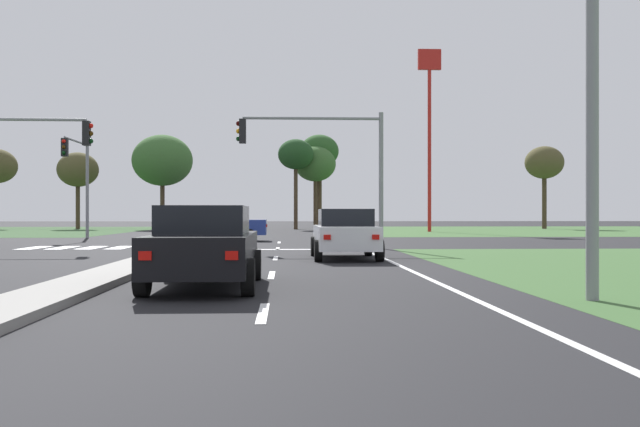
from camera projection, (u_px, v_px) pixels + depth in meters
The scene contains 34 objects.
ground_plane at pixel (207, 242), 33.75m from camera, with size 200.00×200.00×0.00m, color black.
grass_verge_far_right at pixel (539, 230), 59.49m from camera, with size 35.00×35.00×0.01m, color #385B2D.
median_island_near at pixel (106, 276), 14.78m from camera, with size 1.20×22.00×0.14m, color gray.
median_island_far at pixel (240, 230), 58.72m from camera, with size 1.20×36.00×0.14m, color gray.
lane_dash_near at pixel (263, 313), 9.65m from camera, with size 0.14×2.00×0.01m, color silver.
lane_dash_second at pixel (272, 275), 15.64m from camera, with size 0.14×2.00×0.01m, color silver.
lane_dash_third at pixel (276, 258), 21.63m from camera, with size 0.14×2.00×0.01m, color silver.
lane_dash_fourth at pixel (278, 249), 27.63m from camera, with size 0.14×2.00×0.01m, color silver.
lane_dash_fifth at pixel (279, 242), 33.62m from camera, with size 0.14×2.00×0.01m, color silver.
edge_line_right at pixel (416, 273), 16.11m from camera, with size 0.14×24.00×0.01m, color silver.
stop_bar_near at pixel (285, 249), 26.95m from camera, with size 6.40×0.50×0.01m, color silver.
crosswalk_bar_near at pixel (34, 248), 28.24m from camera, with size 0.70×2.80×0.01m, color silver.
crosswalk_bar_second at pixel (63, 248), 28.30m from camera, with size 0.70×2.80×0.01m, color silver.
crosswalk_bar_third at pixel (92, 248), 28.36m from camera, with size 0.70×2.80×0.01m, color silver.
crosswalk_bar_fourth at pixel (120, 248), 28.41m from camera, with size 0.70×2.80×0.01m, color silver.
crosswalk_bar_fifth at pixel (149, 248), 28.47m from camera, with size 0.70×2.80×0.01m, color silver.
crosswalk_bar_sixth at pixel (177, 247), 28.53m from camera, with size 0.70×2.80×0.01m, color silver.
car_white_near at pixel (345, 233), 21.48m from camera, with size 2.01×4.37×1.53m.
car_red_second at pixel (199, 223), 49.21m from camera, with size 1.99×4.18×1.48m.
car_navy_third at pixel (207, 221), 54.95m from camera, with size 2.07×4.39×1.61m.
car_black_fourth at pixel (205, 246), 12.98m from camera, with size 1.97×4.51×1.53m.
car_grey_fifth at pixel (217, 220), 62.85m from camera, with size 1.99×4.46×1.61m.
car_blue_sixth at pixel (222, 225), 35.56m from camera, with size 4.60×1.96×1.61m.
traffic_signal_near_left at pixel (28, 156), 26.86m from camera, with size 4.03×0.32×5.29m.
traffic_signal_near_right at pixel (326, 153), 27.43m from camera, with size 5.82×0.32×5.41m.
traffic_signal_far_left at pixel (79, 169), 38.38m from camera, with size 0.32×4.45×5.61m.
pedestrian_at_median at pixel (230, 216), 45.81m from camera, with size 0.34×0.34×1.81m.
fastfood_pole_sign at pixel (429, 102), 54.22m from camera, with size 1.80×0.40×14.25m.
treeline_second at pixel (78, 170), 64.63m from camera, with size 3.77×3.77×7.13m.
treeline_third at pixel (162, 161), 64.12m from camera, with size 5.55×5.55×8.70m.
treeline_fourth at pixel (315, 164), 64.58m from camera, with size 3.84×3.84×7.68m.
treeline_fifth at pixel (296, 155), 62.57m from camera, with size 3.21×3.21×8.14m.
treeline_sixth at pixel (319, 153), 66.06m from camera, with size 3.69×3.69×8.94m.
treeline_seventh at pixel (544, 163), 65.01m from camera, with size 3.58×3.58×7.74m.
Camera 1 is at (3.81, -3.98, 1.38)m, focal length 39.01 mm.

